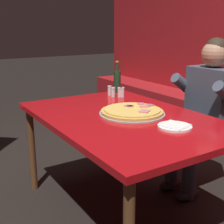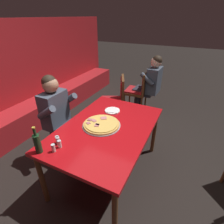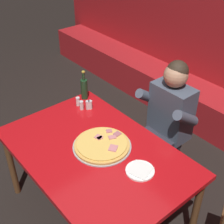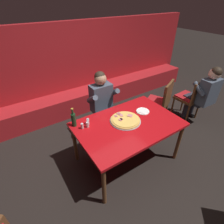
{
  "view_description": "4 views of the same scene",
  "coord_description": "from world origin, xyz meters",
  "px_view_note": "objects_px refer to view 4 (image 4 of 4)",
  "views": [
    {
      "loc": [
        1.71,
        -1.18,
        1.36
      ],
      "look_at": [
        -0.15,
        0.0,
        0.75
      ],
      "focal_mm": 50.0,
      "sensor_mm": 36.0,
      "label": 1
    },
    {
      "loc": [
        -1.54,
        -0.83,
        1.94
      ],
      "look_at": [
        0.17,
        0.01,
        0.88
      ],
      "focal_mm": 28.0,
      "sensor_mm": 36.0,
      "label": 2
    },
    {
      "loc": [
        1.49,
        -1.06,
        2.38
      ],
      "look_at": [
        -0.09,
        0.25,
        0.96
      ],
      "focal_mm": 50.0,
      "sensor_mm": 36.0,
      "label": 3
    },
    {
      "loc": [
        -1.32,
        -1.56,
        2.34
      ],
      "look_at": [
        -0.15,
        0.21,
        0.9
      ],
      "focal_mm": 28.0,
      "sensor_mm": 36.0,
      "label": 4
    }
  ],
  "objects_px": {
    "shaker_oregano": "(88,121)",
    "dining_chair_near_left": "(160,100)",
    "diner_standing_companion": "(204,93)",
    "shaker_black_pepper": "(88,122)",
    "dining_chair_far_right": "(192,96)",
    "beer_bottle": "(74,119)",
    "shaker_red_pepper_flakes": "(87,125)",
    "main_dining_table": "(128,127)",
    "diner_seated_blue_shirt": "(104,103)",
    "pizza": "(125,120)",
    "shaker_parmesan": "(82,126)",
    "plate_white_paper": "(143,111)"
  },
  "relations": [
    {
      "from": "diner_seated_blue_shirt",
      "to": "shaker_black_pepper",
      "type": "bearing_deg",
      "value": -139.75
    },
    {
      "from": "beer_bottle",
      "to": "shaker_black_pepper",
      "type": "height_order",
      "value": "beer_bottle"
    },
    {
      "from": "main_dining_table",
      "to": "shaker_oregano",
      "type": "distance_m",
      "value": 0.6
    },
    {
      "from": "pizza",
      "to": "shaker_red_pepper_flakes",
      "type": "relative_size",
      "value": 5.4
    },
    {
      "from": "shaker_oregano",
      "to": "shaker_red_pepper_flakes",
      "type": "height_order",
      "value": "same"
    },
    {
      "from": "shaker_oregano",
      "to": "shaker_red_pepper_flakes",
      "type": "bearing_deg",
      "value": -122.6
    },
    {
      "from": "shaker_oregano",
      "to": "dining_chair_near_left",
      "type": "relative_size",
      "value": 0.09
    },
    {
      "from": "beer_bottle",
      "to": "shaker_red_pepper_flakes",
      "type": "distance_m",
      "value": 0.21
    },
    {
      "from": "shaker_red_pepper_flakes",
      "to": "dining_chair_far_right",
      "type": "xyz_separation_m",
      "value": [
        2.37,
        -0.07,
        -0.23
      ]
    },
    {
      "from": "pizza",
      "to": "diner_seated_blue_shirt",
      "type": "xyz_separation_m",
      "value": [
        0.04,
        0.69,
        -0.07
      ]
    },
    {
      "from": "main_dining_table",
      "to": "dining_chair_near_left",
      "type": "xyz_separation_m",
      "value": [
        1.16,
        0.42,
        -0.11
      ]
    },
    {
      "from": "dining_chair_near_left",
      "to": "diner_standing_companion",
      "type": "relative_size",
      "value": 0.77
    },
    {
      "from": "diner_seated_blue_shirt",
      "to": "dining_chair_far_right",
      "type": "bearing_deg",
      "value": -17.76
    },
    {
      "from": "pizza",
      "to": "plate_white_paper",
      "type": "distance_m",
      "value": 0.39
    },
    {
      "from": "main_dining_table",
      "to": "plate_white_paper",
      "type": "height_order",
      "value": "plate_white_paper"
    },
    {
      "from": "shaker_red_pepper_flakes",
      "to": "dining_chair_far_right",
      "type": "distance_m",
      "value": 2.38
    },
    {
      "from": "shaker_parmesan",
      "to": "shaker_oregano",
      "type": "height_order",
      "value": "same"
    },
    {
      "from": "pizza",
      "to": "shaker_parmesan",
      "type": "bearing_deg",
      "value": 162.39
    },
    {
      "from": "plate_white_paper",
      "to": "shaker_oregano",
      "type": "bearing_deg",
      "value": 166.7
    },
    {
      "from": "dining_chair_far_right",
      "to": "diner_standing_companion",
      "type": "distance_m",
      "value": 0.25
    },
    {
      "from": "beer_bottle",
      "to": "diner_seated_blue_shirt",
      "type": "height_order",
      "value": "diner_seated_blue_shirt"
    },
    {
      "from": "dining_chair_near_left",
      "to": "diner_standing_companion",
      "type": "distance_m",
      "value": 0.86
    },
    {
      "from": "dining_chair_near_left",
      "to": "plate_white_paper",
      "type": "bearing_deg",
      "value": -158.32
    },
    {
      "from": "shaker_parmesan",
      "to": "shaker_oregano",
      "type": "xyz_separation_m",
      "value": [
        0.12,
        0.06,
        0.0
      ]
    },
    {
      "from": "shaker_black_pepper",
      "to": "dining_chair_far_right",
      "type": "relative_size",
      "value": 0.09
    },
    {
      "from": "diner_seated_blue_shirt",
      "to": "diner_standing_companion",
      "type": "relative_size",
      "value": 1.0
    },
    {
      "from": "shaker_black_pepper",
      "to": "shaker_red_pepper_flakes",
      "type": "bearing_deg",
      "value": -123.15
    },
    {
      "from": "shaker_parmesan",
      "to": "dining_chair_far_right",
      "type": "xyz_separation_m",
      "value": [
        2.44,
        -0.08,
        -0.23
      ]
    },
    {
      "from": "shaker_parmesan",
      "to": "diner_seated_blue_shirt",
      "type": "xyz_separation_m",
      "value": [
        0.65,
        0.49,
        -0.09
      ]
    },
    {
      "from": "beer_bottle",
      "to": "diner_standing_companion",
      "type": "relative_size",
      "value": 0.23
    },
    {
      "from": "pizza",
      "to": "shaker_red_pepper_flakes",
      "type": "height_order",
      "value": "shaker_red_pepper_flakes"
    },
    {
      "from": "main_dining_table",
      "to": "shaker_black_pepper",
      "type": "height_order",
      "value": "shaker_black_pepper"
    },
    {
      "from": "main_dining_table",
      "to": "shaker_red_pepper_flakes",
      "type": "bearing_deg",
      "value": 154.57
    },
    {
      "from": "shaker_parmesan",
      "to": "diner_seated_blue_shirt",
      "type": "relative_size",
      "value": 0.07
    },
    {
      "from": "shaker_black_pepper",
      "to": "main_dining_table",
      "type": "bearing_deg",
      "value": -31.01
    },
    {
      "from": "main_dining_table",
      "to": "plate_white_paper",
      "type": "distance_m",
      "value": 0.41
    },
    {
      "from": "pizza",
      "to": "diner_standing_companion",
      "type": "distance_m",
      "value": 1.89
    },
    {
      "from": "shaker_black_pepper",
      "to": "diner_seated_blue_shirt",
      "type": "distance_m",
      "value": 0.71
    },
    {
      "from": "shaker_black_pepper",
      "to": "dining_chair_near_left",
      "type": "distance_m",
      "value": 1.68
    },
    {
      "from": "shaker_red_pepper_flakes",
      "to": "shaker_black_pepper",
      "type": "distance_m",
      "value": 0.06
    },
    {
      "from": "diner_standing_companion",
      "to": "shaker_oregano",
      "type": "bearing_deg",
      "value": 172.15
    },
    {
      "from": "beer_bottle",
      "to": "diner_standing_companion",
      "type": "distance_m",
      "value": 2.6
    },
    {
      "from": "beer_bottle",
      "to": "shaker_parmesan",
      "type": "bearing_deg",
      "value": -61.59
    },
    {
      "from": "shaker_parmesan",
      "to": "diner_seated_blue_shirt",
      "type": "distance_m",
      "value": 0.82
    },
    {
      "from": "shaker_parmesan",
      "to": "shaker_black_pepper",
      "type": "bearing_deg",
      "value": 18.72
    },
    {
      "from": "main_dining_table",
      "to": "dining_chair_near_left",
      "type": "bearing_deg",
      "value": 20.04
    },
    {
      "from": "main_dining_table",
      "to": "pizza",
      "type": "relative_size",
      "value": 3.28
    },
    {
      "from": "pizza",
      "to": "shaker_black_pepper",
      "type": "distance_m",
      "value": 0.55
    },
    {
      "from": "shaker_black_pepper",
      "to": "diner_standing_companion",
      "type": "distance_m",
      "value": 2.42
    },
    {
      "from": "pizza",
      "to": "dining_chair_far_right",
      "type": "xyz_separation_m",
      "value": [
        1.83,
        0.11,
        -0.21
      ]
    }
  ]
}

